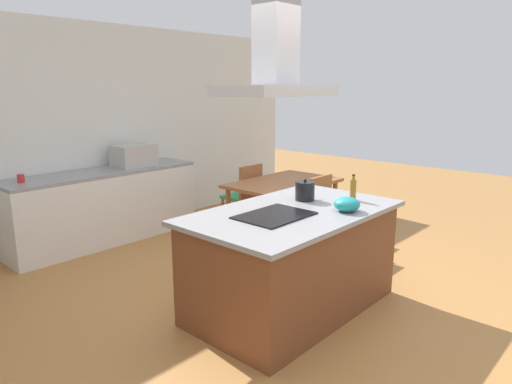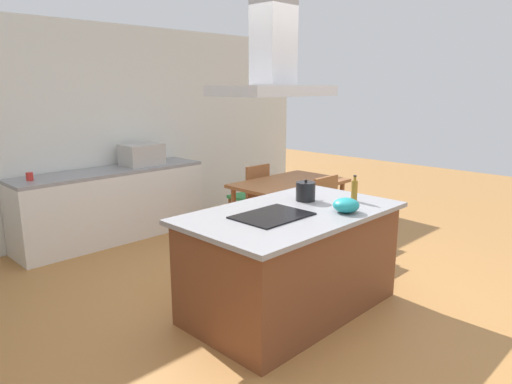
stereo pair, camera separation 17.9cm
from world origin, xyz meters
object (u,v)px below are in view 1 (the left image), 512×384
object	(u,v)px
cooktop	(274,215)
range_hood	(276,62)
mixing_bowl	(347,204)
chair_facing_island	(327,209)
coffee_mug_red	(21,178)
tea_kettle	(305,191)
chair_facing_back_wall	(245,192)
olive_oil_bottle	(353,189)
dining_table	(284,188)
countertop_microwave	(134,155)

from	to	relation	value
cooktop	range_hood	distance (m)	1.20
mixing_bowl	chair_facing_island	size ratio (longest dim) A/B	0.25
coffee_mug_red	mixing_bowl	bearing A→B (deg)	-67.40
tea_kettle	chair_facing_back_wall	bearing A→B (deg)	58.48
chair_facing_island	chair_facing_back_wall	xyz separation A→B (m)	(0.00, 1.33, 0.00)
tea_kettle	olive_oil_bottle	xyz separation A→B (m)	(0.29, -0.33, 0.02)
dining_table	chair_facing_island	xyz separation A→B (m)	(0.00, -0.67, -0.16)
coffee_mug_red	range_hood	xyz separation A→B (m)	(0.83, -2.89, 1.16)
range_hood	mixing_bowl	bearing A→B (deg)	-34.13
tea_kettle	mixing_bowl	bearing A→B (deg)	-99.15
tea_kettle	olive_oil_bottle	world-z (taller)	olive_oil_bottle
tea_kettle	chair_facing_back_wall	xyz separation A→B (m)	(1.10, 1.80, -0.48)
cooktop	coffee_mug_red	distance (m)	3.01
mixing_bowl	countertop_microwave	xyz separation A→B (m)	(0.07, 3.23, 0.08)
tea_kettle	olive_oil_bottle	bearing A→B (deg)	-48.61
olive_oil_bottle	coffee_mug_red	xyz separation A→B (m)	(-1.72, 3.08, -0.06)
mixing_bowl	chair_facing_back_wall	bearing A→B (deg)	62.70
cooktop	mixing_bowl	distance (m)	0.63
cooktop	olive_oil_bottle	distance (m)	0.92
countertop_microwave	dining_table	world-z (taller)	countertop_microwave
olive_oil_bottle	coffee_mug_red	bearing A→B (deg)	119.15
cooktop	dining_table	distance (m)	2.14
tea_kettle	countertop_microwave	bearing A→B (deg)	90.11
mixing_bowl	tea_kettle	bearing A→B (deg)	80.85
coffee_mug_red	range_hood	bearing A→B (deg)	-74.00
tea_kettle	dining_table	world-z (taller)	tea_kettle
dining_table	chair_facing_back_wall	bearing A→B (deg)	90.00
cooktop	countertop_microwave	world-z (taller)	countertop_microwave
countertop_microwave	dining_table	size ratio (longest dim) A/B	0.36
countertop_microwave	chair_facing_back_wall	bearing A→B (deg)	-40.56
tea_kettle	coffee_mug_red	world-z (taller)	tea_kettle
olive_oil_bottle	range_hood	xyz separation A→B (m)	(-0.89, 0.19, 1.10)
coffee_mug_red	chair_facing_island	distance (m)	3.44
range_hood	cooktop	bearing A→B (deg)	0.00
cooktop	chair_facing_back_wall	xyz separation A→B (m)	(1.70, 1.93, -0.40)
cooktop	tea_kettle	xyz separation A→B (m)	(0.60, 0.14, 0.08)
countertop_microwave	chair_facing_back_wall	xyz separation A→B (m)	(1.11, -0.95, -0.53)
coffee_mug_red	tea_kettle	bearing A→B (deg)	-62.56
cooktop	mixing_bowl	world-z (taller)	mixing_bowl
countertop_microwave	range_hood	distance (m)	3.13
countertop_microwave	range_hood	size ratio (longest dim) A/B	0.56
countertop_microwave	chair_facing_back_wall	world-z (taller)	countertop_microwave
cooktop	countertop_microwave	size ratio (longest dim) A/B	1.20
tea_kettle	olive_oil_bottle	size ratio (longest dim) A/B	0.95
countertop_microwave	mixing_bowl	bearing A→B (deg)	-91.31
cooktop	countertop_microwave	distance (m)	2.94
olive_oil_bottle	dining_table	world-z (taller)	olive_oil_bottle
coffee_mug_red	chair_facing_island	world-z (taller)	coffee_mug_red
mixing_bowl	range_hood	xyz separation A→B (m)	(-0.52, 0.35, 1.14)
mixing_bowl	chair_facing_back_wall	world-z (taller)	mixing_bowl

